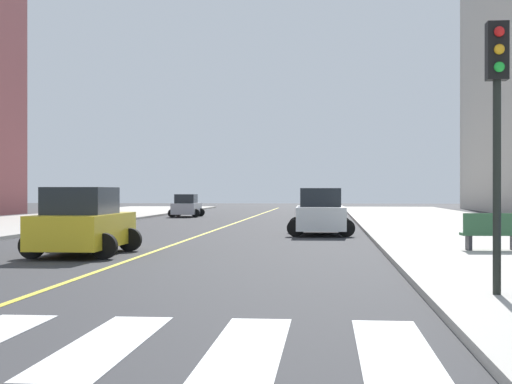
{
  "coord_description": "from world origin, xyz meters",
  "views": [
    {
      "loc": [
        5.48,
        -5.25,
        1.94
      ],
      "look_at": [
        1.49,
        36.82,
        1.87
      ],
      "focal_mm": 52.74,
      "sensor_mm": 36.0,
      "label": 1
    }
  ],
  "objects_px": {
    "car_silver_nearest": "(187,206)",
    "car_white_second": "(320,213)",
    "car_yellow_third": "(83,223)",
    "park_bench": "(492,232)",
    "traffic_light_near_corner": "(497,103)"
  },
  "relations": [
    {
      "from": "car_silver_nearest",
      "to": "car_white_second",
      "type": "distance_m",
      "value": 24.14
    },
    {
      "from": "car_yellow_third",
      "to": "park_bench",
      "type": "distance_m",
      "value": 12.33
    },
    {
      "from": "car_white_second",
      "to": "traffic_light_near_corner",
      "type": "height_order",
      "value": "traffic_light_near_corner"
    },
    {
      "from": "car_silver_nearest",
      "to": "car_yellow_third",
      "type": "relative_size",
      "value": 0.83
    },
    {
      "from": "car_silver_nearest",
      "to": "traffic_light_near_corner",
      "type": "bearing_deg",
      "value": -72.95
    },
    {
      "from": "car_white_second",
      "to": "traffic_light_near_corner",
      "type": "xyz_separation_m",
      "value": [
        3.21,
        -19.9,
        2.49
      ]
    },
    {
      "from": "car_white_second",
      "to": "park_bench",
      "type": "xyz_separation_m",
      "value": [
        5.23,
        -10.03,
        -0.27
      ]
    },
    {
      "from": "car_yellow_third",
      "to": "park_bench",
      "type": "xyz_separation_m",
      "value": [
        12.28,
        1.07,
        -0.27
      ]
    },
    {
      "from": "traffic_light_near_corner",
      "to": "park_bench",
      "type": "bearing_deg",
      "value": -101.59
    },
    {
      "from": "car_yellow_third",
      "to": "park_bench",
      "type": "height_order",
      "value": "car_yellow_third"
    },
    {
      "from": "car_yellow_third",
      "to": "traffic_light_near_corner",
      "type": "relative_size",
      "value": 0.98
    },
    {
      "from": "car_silver_nearest",
      "to": "park_bench",
      "type": "relative_size",
      "value": 2.07
    },
    {
      "from": "car_white_second",
      "to": "park_bench",
      "type": "bearing_deg",
      "value": 116.21
    },
    {
      "from": "traffic_light_near_corner",
      "to": "park_bench",
      "type": "relative_size",
      "value": 2.56
    },
    {
      "from": "traffic_light_near_corner",
      "to": "car_silver_nearest",
      "type": "bearing_deg",
      "value": -72.32
    }
  ]
}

